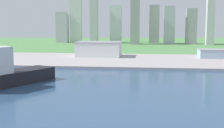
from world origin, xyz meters
TOP-DOWN VIEW (x-y plane):
  - ground_plane at (0.00, 300.00)m, footprint 2400.00×2400.00m
  - water_bay at (0.00, 240.00)m, footprint 840.00×360.00m
  - industrial_pier at (0.00, 490.00)m, footprint 840.00×140.00m
  - cargo_ship at (-96.31, 320.58)m, footprint 57.63×84.89m
  - warehouse_main at (-53.14, 521.60)m, footprint 59.75×41.58m
  - warehouse_annex at (100.09, 521.39)m, footprint 42.72×30.19m
  - distant_skyline at (-18.55, 822.20)m, footprint 357.05×60.68m

SIDE VIEW (x-z plane):
  - ground_plane at x=0.00m, z-range 0.00..0.00m
  - water_bay at x=0.00m, z-range 0.00..0.15m
  - industrial_pier at x=0.00m, z-range 0.00..2.50m
  - warehouse_annex at x=100.09m, z-range 2.52..13.79m
  - cargo_ship at x=-96.31m, z-range -8.31..30.59m
  - warehouse_main at x=-53.14m, z-range 2.52..22.37m
  - distant_skyline at x=-18.55m, z-range -19.17..116.76m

